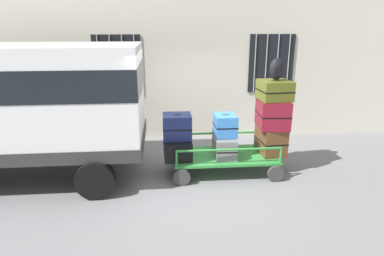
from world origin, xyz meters
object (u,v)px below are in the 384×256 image
object	(u,v)px
suitcase_center_bottom	(271,140)
suitcase_center_middle	(273,113)
suitcase_center_top	(275,90)
suitcase_left_middle	(177,127)
suitcase_midleft_bottom	(224,144)
luggage_cart	(224,157)
suitcase_midleft_middle	(225,125)
van	(22,99)
backpack	(277,69)
suitcase_left_bottom	(177,148)

from	to	relation	value
suitcase_center_bottom	suitcase_center_middle	world-z (taller)	suitcase_center_middle
suitcase_center_top	suitcase_center_middle	bearing A→B (deg)	90.00
suitcase_left_middle	suitcase_center_middle	size ratio (longest dim) A/B	0.72
suitcase_left_middle	suitcase_midleft_bottom	xyz separation A→B (m)	(0.98, 0.04, -0.43)
luggage_cart	suitcase_center_top	bearing A→B (deg)	0.29
suitcase_left_middle	suitcase_midleft_middle	bearing A→B (deg)	0.25
suitcase_center_bottom	suitcase_center_top	world-z (taller)	suitcase_center_top
van	suitcase_midleft_middle	world-z (taller)	van
suitcase_center_top	suitcase_center_bottom	bearing A→B (deg)	90.00
suitcase_midleft_middle	suitcase_center_top	distance (m)	1.21
suitcase_midleft_bottom	backpack	world-z (taller)	backpack
suitcase_left_bottom	suitcase_center_middle	bearing A→B (deg)	1.51
van	backpack	size ratio (longest dim) A/B	10.36
suitcase_midleft_bottom	suitcase_center_middle	distance (m)	1.18
suitcase_left_middle	suitcase_left_bottom	bearing A→B (deg)	-90.00
suitcase_left_middle	suitcase_center_bottom	size ratio (longest dim) A/B	0.79
suitcase_center_bottom	suitcase_center_middle	bearing A→B (deg)	90.00
suitcase_left_middle	suitcase_midleft_bottom	size ratio (longest dim) A/B	0.59
van	suitcase_left_bottom	xyz separation A→B (m)	(2.95, -0.13, -1.05)
suitcase_left_bottom	suitcase_center_top	distance (m)	2.28
van	backpack	distance (m)	4.95
suitcase_center_bottom	suitcase_left_bottom	bearing A→B (deg)	-178.70
suitcase_left_middle	backpack	xyz separation A→B (m)	(1.98, -0.00, 1.13)
suitcase_left_middle	suitcase_center_top	distance (m)	2.09
luggage_cart	suitcase_left_bottom	bearing A→B (deg)	-178.10
luggage_cart	backpack	xyz separation A→B (m)	(0.99, -0.00, 1.82)
suitcase_midleft_bottom	suitcase_midleft_middle	world-z (taller)	suitcase_midleft_middle
suitcase_left_middle	suitcase_center_middle	bearing A→B (deg)	0.58
van	suitcase_left_middle	distance (m)	3.01
van	luggage_cart	world-z (taller)	van
suitcase_midleft_bottom	suitcase_center_top	world-z (taller)	suitcase_center_top
van	suitcase_center_middle	xyz separation A→B (m)	(4.91, -0.08, -0.39)
luggage_cart	suitcase_midleft_middle	xyz separation A→B (m)	(-0.00, 0.00, 0.70)
suitcase_center_middle	suitcase_center_top	world-z (taller)	suitcase_center_top
van	luggage_cart	size ratio (longest dim) A/B	2.08
suitcase_midleft_middle	suitcase_center_top	bearing A→B (deg)	0.09
luggage_cart	suitcase_midleft_bottom	xyz separation A→B (m)	(0.00, 0.04, 0.27)
suitcase_left_middle	suitcase_midleft_bottom	distance (m)	1.07
suitcase_midleft_bottom	suitcase_center_top	distance (m)	1.50
suitcase_left_bottom	suitcase_left_middle	size ratio (longest dim) A/B	1.32
luggage_cart	backpack	distance (m)	2.08
van	suitcase_center_middle	size ratio (longest dim) A/B	5.66
van	suitcase_midleft_middle	xyz separation A→B (m)	(3.93, -0.09, -0.60)
suitcase_midleft_bottom	suitcase_center_bottom	distance (m)	0.99
van	luggage_cart	xyz separation A→B (m)	(3.93, -0.10, -1.30)
luggage_cart	suitcase_left_bottom	xyz separation A→B (m)	(-0.98, -0.03, 0.25)
suitcase_midleft_bottom	backpack	distance (m)	1.85
suitcase_center_middle	suitcase_center_top	distance (m)	0.49
suitcase_center_bottom	backpack	bearing A→B (deg)	-48.57
suitcase_midleft_bottom	suitcase_center_top	xyz separation A→B (m)	(0.98, -0.03, 1.14)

